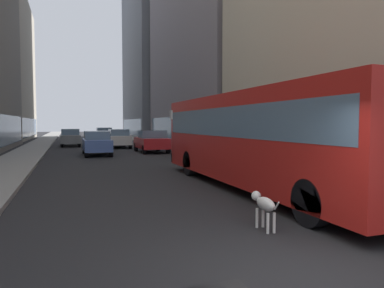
{
  "coord_description": "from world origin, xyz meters",
  "views": [
    {
      "loc": [
        -2.99,
        -3.77,
        2.12
      ],
      "look_at": [
        1.12,
        8.06,
        1.4
      ],
      "focal_mm": 33.42,
      "sensor_mm": 36.0,
      "label": 1
    }
  ],
  "objects_px": {
    "car_silver_sedan": "(104,134)",
    "car_white_van": "(119,138)",
    "car_grey_wagon": "(70,137)",
    "dalmatian_dog": "(264,204)",
    "car_blue_hatchback": "(97,143)",
    "car_red_coupe": "(152,141)",
    "transit_bus": "(258,134)"
  },
  "relations": [
    {
      "from": "car_blue_hatchback",
      "to": "dalmatian_dog",
      "type": "bearing_deg",
      "value": -84.15
    },
    {
      "from": "car_silver_sedan",
      "to": "car_grey_wagon",
      "type": "bearing_deg",
      "value": -111.72
    },
    {
      "from": "car_white_van",
      "to": "car_grey_wagon",
      "type": "bearing_deg",
      "value": 137.49
    },
    {
      "from": "car_red_coupe",
      "to": "car_silver_sedan",
      "type": "bearing_deg",
      "value": 94.63
    },
    {
      "from": "transit_bus",
      "to": "car_blue_hatchback",
      "type": "height_order",
      "value": "transit_bus"
    },
    {
      "from": "car_blue_hatchback",
      "to": "car_red_coupe",
      "type": "distance_m",
      "value": 4.2
    },
    {
      "from": "transit_bus",
      "to": "car_white_van",
      "type": "distance_m",
      "value": 21.75
    },
    {
      "from": "car_white_van",
      "to": "car_blue_hatchback",
      "type": "distance_m",
      "value": 7.71
    },
    {
      "from": "car_white_van",
      "to": "car_blue_hatchback",
      "type": "relative_size",
      "value": 1.09
    },
    {
      "from": "transit_bus",
      "to": "car_white_van",
      "type": "xyz_separation_m",
      "value": [
        -1.6,
        21.67,
        -0.96
      ]
    },
    {
      "from": "car_blue_hatchback",
      "to": "car_grey_wagon",
      "type": "xyz_separation_m",
      "value": [
        -1.6,
        11.0,
        0.0
      ]
    },
    {
      "from": "car_blue_hatchback",
      "to": "car_silver_sedan",
      "type": "bearing_deg",
      "value": 83.49
    },
    {
      "from": "car_grey_wagon",
      "to": "dalmatian_dog",
      "type": "height_order",
      "value": "car_grey_wagon"
    },
    {
      "from": "car_silver_sedan",
      "to": "car_blue_hatchback",
      "type": "distance_m",
      "value": 21.18
    },
    {
      "from": "car_white_van",
      "to": "car_blue_hatchback",
      "type": "xyz_separation_m",
      "value": [
        -2.4,
        -7.33,
        -0.0
      ]
    },
    {
      "from": "transit_bus",
      "to": "car_blue_hatchback",
      "type": "distance_m",
      "value": 14.91
    },
    {
      "from": "car_white_van",
      "to": "car_grey_wagon",
      "type": "height_order",
      "value": "same"
    },
    {
      "from": "dalmatian_dog",
      "to": "transit_bus",
      "type": "bearing_deg",
      "value": 61.94
    },
    {
      "from": "car_red_coupe",
      "to": "dalmatian_dog",
      "type": "relative_size",
      "value": 4.11
    },
    {
      "from": "car_silver_sedan",
      "to": "car_white_van",
      "type": "bearing_deg",
      "value": -90.0
    },
    {
      "from": "car_blue_hatchback",
      "to": "car_grey_wagon",
      "type": "bearing_deg",
      "value": 98.28
    },
    {
      "from": "car_white_van",
      "to": "car_red_coupe",
      "type": "xyz_separation_m",
      "value": [
        1.6,
        -6.06,
        0.0
      ]
    },
    {
      "from": "car_silver_sedan",
      "to": "car_blue_hatchback",
      "type": "relative_size",
      "value": 1.08
    },
    {
      "from": "transit_bus",
      "to": "car_red_coupe",
      "type": "bearing_deg",
      "value": 90.0
    },
    {
      "from": "car_blue_hatchback",
      "to": "dalmatian_dog",
      "type": "height_order",
      "value": "car_blue_hatchback"
    },
    {
      "from": "transit_bus",
      "to": "car_silver_sedan",
      "type": "xyz_separation_m",
      "value": [
        -1.6,
        35.38,
        -0.95
      ]
    },
    {
      "from": "car_white_van",
      "to": "car_blue_hatchback",
      "type": "bearing_deg",
      "value": -108.12
    },
    {
      "from": "car_silver_sedan",
      "to": "car_grey_wagon",
      "type": "distance_m",
      "value": 10.81
    },
    {
      "from": "car_red_coupe",
      "to": "dalmatian_dog",
      "type": "height_order",
      "value": "car_red_coupe"
    },
    {
      "from": "car_white_van",
      "to": "car_red_coupe",
      "type": "bearing_deg",
      "value": -75.2
    },
    {
      "from": "car_red_coupe",
      "to": "car_blue_hatchback",
      "type": "bearing_deg",
      "value": -162.31
    },
    {
      "from": "car_silver_sedan",
      "to": "car_blue_hatchback",
      "type": "xyz_separation_m",
      "value": [
        -2.4,
        -21.04,
        -0.0
      ]
    }
  ]
}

